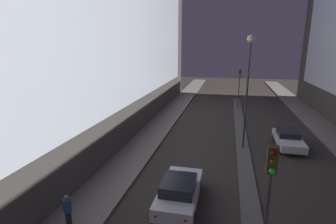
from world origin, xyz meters
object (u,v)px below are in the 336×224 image
Objects in this scene: street_lamp at (249,71)px; pedestrian_on_left_sidewalk at (68,210)px; car_left_lane at (179,191)px; traffic_light_mid at (239,80)px; traffic_light_near at (269,186)px; car_right_lane at (288,139)px.

pedestrian_on_left_sidewalk is at bearing -125.11° from street_lamp.
car_left_lane is 5.46m from pedestrian_on_left_sidewalk.
traffic_light_mid is 1.10× the size of car_left_lane.
street_lamp reaches higher than traffic_light_near.
traffic_light_mid is at bearing 72.59° from pedestrian_on_left_sidewalk.
car_left_lane is at bearing -98.91° from traffic_light_mid.
traffic_light_mid is 14.73m from street_lamp.
traffic_light_near and traffic_light_mid have the same top height.
car_left_lane is 2.94× the size of pedestrian_on_left_sidewalk.
car_right_lane is 17.60m from pedestrian_on_left_sidewalk.
traffic_light_mid reaches higher than pedestrian_on_left_sidewalk.
car_right_lane is (3.64, 1.32, -5.61)m from street_lamp.
street_lamp is 1.93× the size of car_left_lane.
street_lamp reaches higher than pedestrian_on_left_sidewalk.
pedestrian_on_left_sidewalk is at bearing -146.91° from car_left_lane.
traffic_light_near is 3.24× the size of pedestrian_on_left_sidewalk.
traffic_light_near is 1.09× the size of car_right_lane.
pedestrian_on_left_sidewalk is (-8.21, -11.68, -5.35)m from street_lamp.
traffic_light_near reaches higher than car_left_lane.
traffic_light_near is 14.80m from car_right_lane.
car_left_lane is (-3.64, -8.70, -5.54)m from street_lamp.
traffic_light_near reaches higher than pedestrian_on_left_sidewalk.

